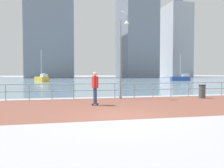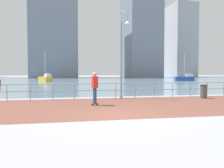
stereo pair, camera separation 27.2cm
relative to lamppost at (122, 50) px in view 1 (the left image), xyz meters
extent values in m
plane|color=#9E9EA3|center=(-1.72, 33.80, -3.20)|extent=(220.00, 220.00, 0.00)
cube|color=brown|center=(-1.72, -3.08, -3.19)|extent=(28.00, 7.62, 0.01)
cube|color=slate|center=(-1.72, 45.73, -3.19)|extent=(180.00, 88.00, 0.00)
cylinder|color=#8C99A3|center=(-7.32, 0.73, -2.70)|extent=(0.05, 0.05, 1.00)
cylinder|color=#8C99A3|center=(-5.92, 0.73, -2.70)|extent=(0.05, 0.05, 1.00)
cylinder|color=#8C99A3|center=(-4.52, 0.73, -2.70)|extent=(0.05, 0.05, 1.00)
cylinder|color=#8C99A3|center=(-3.12, 0.73, -2.70)|extent=(0.05, 0.05, 1.00)
cylinder|color=#8C99A3|center=(-1.72, 0.73, -2.70)|extent=(0.05, 0.05, 1.00)
cylinder|color=#8C99A3|center=(-0.32, 0.73, -2.70)|extent=(0.05, 0.05, 1.00)
cylinder|color=#8C99A3|center=(1.08, 0.73, -2.70)|extent=(0.05, 0.05, 1.00)
cylinder|color=#8C99A3|center=(2.48, 0.73, -2.70)|extent=(0.05, 0.05, 1.00)
cylinder|color=#8C99A3|center=(3.88, 0.73, -2.70)|extent=(0.05, 0.05, 1.00)
cylinder|color=#8C99A3|center=(5.28, 0.73, -2.70)|extent=(0.05, 0.05, 1.00)
cylinder|color=#8C99A3|center=(6.68, 0.73, -2.70)|extent=(0.05, 0.05, 1.00)
cylinder|color=#8C99A3|center=(8.08, 0.73, -2.70)|extent=(0.05, 0.05, 1.00)
cylinder|color=#8C99A3|center=(-1.72, 0.73, -2.19)|extent=(25.20, 0.06, 0.06)
cylinder|color=#8C99A3|center=(-1.72, 0.73, -2.64)|extent=(25.20, 0.06, 0.06)
cylinder|color=gray|center=(-0.08, 0.13, -3.10)|extent=(0.19, 0.19, 0.20)
cylinder|color=gray|center=(-0.08, 0.13, -0.60)|extent=(0.12, 0.12, 5.19)
cylinder|color=gray|center=(-0.04, 0.06, 2.53)|extent=(0.17, 0.20, 0.11)
cylinder|color=gray|center=(0.04, -0.06, 2.49)|extent=(0.17, 0.21, 0.15)
cylinder|color=gray|center=(0.11, -0.17, 2.40)|extent=(0.17, 0.20, 0.18)
cylinder|color=gray|center=(0.16, -0.26, 2.28)|extent=(0.16, 0.18, 0.19)
cylinder|color=gray|center=(0.19, -0.31, 2.14)|extent=(0.14, 0.15, 0.19)
cylinder|color=gray|center=(0.20, -0.33, 1.98)|extent=(0.12, 0.12, 0.17)
cone|color=silver|center=(0.20, -0.33, 1.79)|extent=(0.36, 0.36, 0.22)
cylinder|color=black|center=(-2.34, -2.75, -3.17)|extent=(0.07, 0.04, 0.06)
cylinder|color=black|center=(-2.36, -2.67, -3.17)|extent=(0.07, 0.04, 0.06)
cylinder|color=black|center=(-2.09, -2.69, -3.17)|extent=(0.07, 0.04, 0.06)
cylinder|color=black|center=(-2.11, -2.62, -3.17)|extent=(0.07, 0.04, 0.06)
cube|color=black|center=(-2.22, -2.68, -3.12)|extent=(0.41, 0.19, 0.02)
cylinder|color=navy|center=(-2.21, -2.76, -2.69)|extent=(0.16, 0.16, 0.84)
cylinder|color=navy|center=(-2.24, -2.61, -2.69)|extent=(0.16, 0.16, 0.84)
cube|color=red|center=(-2.22, -2.68, -1.96)|extent=(0.31, 0.38, 0.62)
cylinder|color=red|center=(-2.17, -2.91, -1.94)|extent=(0.11, 0.11, 0.59)
cylinder|color=red|center=(-2.27, -2.46, -1.94)|extent=(0.11, 0.11, 0.59)
sphere|color=#DBAD89|center=(-2.22, -2.68, -1.53)|extent=(0.23, 0.23, 0.23)
cylinder|color=#474C51|center=(5.48, -0.70, -2.77)|extent=(0.44, 0.44, 0.85)
cylinder|color=#262628|center=(5.48, -0.70, -2.31)|extent=(0.46, 0.46, 0.08)
cube|color=#284799|center=(22.63, 33.65, -2.75)|extent=(4.30, 1.66, 0.90)
cube|color=silver|center=(23.88, 33.54, -2.05)|extent=(1.59, 1.04, 0.50)
cylinder|color=silver|center=(22.63, 33.65, 0.20)|extent=(0.10, 0.10, 5.00)
cylinder|color=silver|center=(23.55, 33.57, -1.70)|extent=(1.89, 0.25, 0.08)
cube|color=gold|center=(-7.13, 35.21, -2.72)|extent=(3.05, 4.66, 0.96)
cube|color=silver|center=(-6.59, 33.98, -1.97)|extent=(1.53, 1.86, 0.53)
cylinder|color=silver|center=(-7.13, 35.21, 0.43)|extent=(0.11, 0.11, 5.33)
cylinder|color=silver|center=(-6.73, 34.30, -1.60)|extent=(0.88, 1.88, 0.09)
cube|color=slate|center=(25.74, 73.60, 13.33)|extent=(11.80, 17.83, 33.06)
cube|color=#A3A8B2|center=(50.78, 90.25, 13.37)|extent=(10.25, 15.60, 33.14)
cube|color=slate|center=(50.78, 90.25, 30.95)|extent=(4.10, 6.24, 2.00)
cube|color=slate|center=(-6.40, 73.68, 20.51)|extent=(16.09, 14.60, 47.40)
camera|label=1|loc=(-4.23, -15.41, -1.46)|focal=38.91mm
camera|label=2|loc=(-3.97, -15.47, -1.46)|focal=38.91mm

